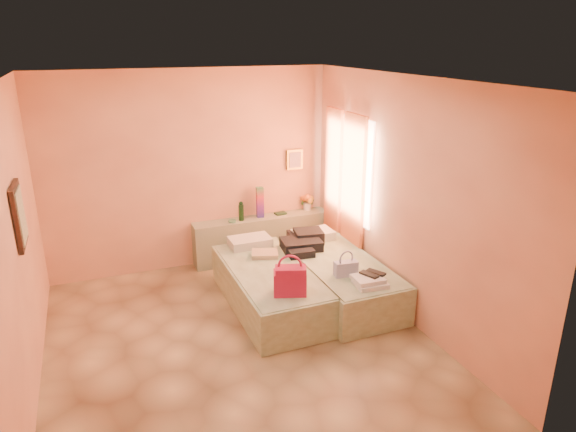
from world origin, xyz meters
name	(u,v)px	position (x,y,z in m)	size (l,w,h in m)	color
ground	(240,343)	(0.00, 0.00, 0.00)	(4.50, 4.50, 0.00)	tan
room_walls	(238,171)	(0.21, 0.57, 1.79)	(4.02, 4.51, 2.81)	#FDB587
headboard_ledge	(262,238)	(0.98, 2.10, 0.33)	(2.05, 0.30, 0.65)	gray
bed_left	(270,288)	(0.59, 0.65, 0.25)	(0.90, 2.00, 0.50)	#B7D3AA
bed_right	(338,278)	(1.49, 0.57, 0.25)	(0.90, 2.00, 0.50)	#B7D3AA
water_bottle	(241,212)	(0.66, 2.08, 0.78)	(0.08, 0.08, 0.27)	#153A1F
rainbow_box	(260,202)	(0.96, 2.12, 0.88)	(0.10, 0.10, 0.45)	#B21643
small_dish	(232,221)	(0.52, 2.05, 0.66)	(0.11, 0.11, 0.03)	#4C8C66
green_book	(281,213)	(1.29, 2.13, 0.66)	(0.16, 0.12, 0.03)	#234126
flower_vase	(307,201)	(1.75, 2.17, 0.80)	(0.22, 0.22, 0.29)	white
magenta_handbag	(290,280)	(0.58, -0.03, 0.67)	(0.35, 0.20, 0.33)	#B21643
khaki_garment	(265,254)	(0.67, 1.06, 0.53)	(0.33, 0.27, 0.06)	tan
clothes_pile	(304,242)	(1.24, 1.10, 0.58)	(0.56, 0.56, 0.17)	black
blue_handbag	(346,269)	(1.37, 0.16, 0.59)	(0.28, 0.12, 0.18)	#4452A3
towel_stack	(370,281)	(1.51, -0.17, 0.55)	(0.35, 0.30, 0.10)	white
sandal_pair	(373,274)	(1.57, -0.12, 0.61)	(0.17, 0.23, 0.02)	black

